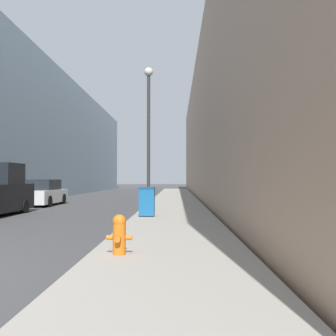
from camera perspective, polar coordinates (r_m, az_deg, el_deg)
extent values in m
cube|color=#9E998E|center=(23.46, 1.04, -5.33)|extent=(3.21, 60.00, 0.14)
cube|color=#9E7F66|center=(32.58, 14.85, 5.71)|extent=(12.00, 60.00, 11.42)
cylinder|color=orange|center=(7.36, -7.43, -10.69)|extent=(0.25, 0.25, 0.59)
sphere|color=orange|center=(7.31, -7.42, -8.05)|extent=(0.26, 0.26, 0.26)
cylinder|color=orange|center=(7.30, -7.42, -7.44)|extent=(0.07, 0.07, 0.06)
cylinder|color=orange|center=(7.17, -7.66, -10.69)|extent=(0.11, 0.12, 0.11)
cylinder|color=orange|center=(7.38, -8.88, -10.42)|extent=(0.12, 0.09, 0.09)
cylinder|color=orange|center=(7.33, -5.97, -10.50)|extent=(0.12, 0.09, 0.09)
cube|color=#19609E|center=(14.50, -3.24, -5.23)|extent=(0.58, 0.54, 1.01)
cube|color=navy|center=(14.48, -3.23, -3.08)|extent=(0.60, 0.56, 0.08)
cylinder|color=black|center=(14.79, -4.13, -6.94)|extent=(0.05, 0.16, 0.16)
cylinder|color=black|center=(14.75, -2.20, -6.96)|extent=(0.05, 0.16, 0.16)
cylinder|color=#2D332D|center=(16.78, -2.99, -6.15)|extent=(0.27, 0.27, 0.25)
cylinder|color=#2D332D|center=(16.80, -2.98, 3.84)|extent=(0.14, 0.14, 6.10)
sphere|color=silver|center=(17.40, -2.96, 14.41)|extent=(0.40, 0.40, 0.40)
cylinder|color=black|center=(18.58, -21.10, -5.45)|extent=(0.24, 0.64, 0.64)
cube|color=silver|center=(23.49, -18.60, -4.10)|extent=(1.78, 4.34, 0.76)
cube|color=#1E2328|center=(23.47, -18.58, -2.43)|extent=(1.57, 2.26, 0.61)
cylinder|color=black|center=(25.01, -19.35, -4.44)|extent=(0.24, 0.64, 0.64)
cylinder|color=black|center=(24.48, -15.76, -4.54)|extent=(0.24, 0.64, 0.64)
cylinder|color=black|center=(22.59, -21.69, -4.73)|extent=(0.24, 0.64, 0.64)
cylinder|color=black|center=(22.01, -17.75, -4.86)|extent=(0.24, 0.64, 0.64)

